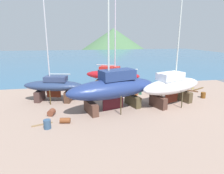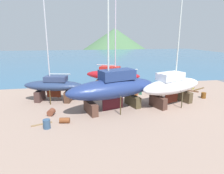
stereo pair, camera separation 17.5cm
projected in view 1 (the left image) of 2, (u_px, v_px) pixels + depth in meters
The scene contains 19 objects.
ground_plane at pixel (134, 102), 24.40m from camera, with size 38.00×38.00×0.00m, color gray.
sea_water at pixel (93, 58), 75.38m from camera, with size 131.73×88.25×0.01m, color #356286.
headland_hill at pixel (113, 45), 179.51m from camera, with size 90.98×90.98×29.76m, color #486E46.
sailboat_large_starboard at pixel (113, 88), 21.47m from camera, with size 10.98×6.10×18.92m.
sailboat_far_slipway at pixel (112, 75), 30.49m from camera, with size 8.82×6.05×14.41m.
sailboat_small_center at pixel (172, 86), 23.22m from camera, with size 9.13×5.77×13.03m.
sailboat_mid_port at pixel (54, 86), 24.42m from camera, with size 7.75×4.14×13.28m.
worker at pixel (140, 89), 27.42m from camera, with size 0.50×0.45×1.66m.
barrel_by_slipway at pixel (47, 124), 17.39m from camera, with size 0.64×0.64×0.83m, color #314D6C.
barrel_tipped_right at pixel (175, 88), 29.78m from camera, with size 0.66×0.66×0.78m, color brown.
barrel_rust_far at pixel (65, 120), 18.54m from camera, with size 0.52×0.52×0.94m, color brown.
barrel_tipped_left at pixel (203, 95), 26.06m from camera, with size 0.60×0.60×0.76m, color brown.
barrel_blue_faded at pixel (135, 94), 26.72m from camera, with size 0.58×0.58×0.81m, color brown.
barrel_tar_black at pixel (191, 87), 30.75m from camera, with size 0.63×0.63×0.90m, color olive.
barrel_ochre at pixel (51, 112), 20.34m from camera, with size 0.66×0.66×0.80m, color brown.
timber_short_skew at pixel (42, 124), 18.18m from camera, with size 1.87×0.12×0.12m, color olive.
timber_plank_far at pixel (156, 92), 28.37m from camera, with size 2.65×0.17×0.16m, color brown.
timber_short_cross at pixel (190, 91), 29.31m from camera, with size 2.20×0.14×0.17m, color brown.
timber_long_aft at pixel (198, 89), 30.41m from camera, with size 2.65×0.21×0.10m, color brown.
Camera 1 is at (-7.01, -24.93, 7.97)m, focal length 31.54 mm.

